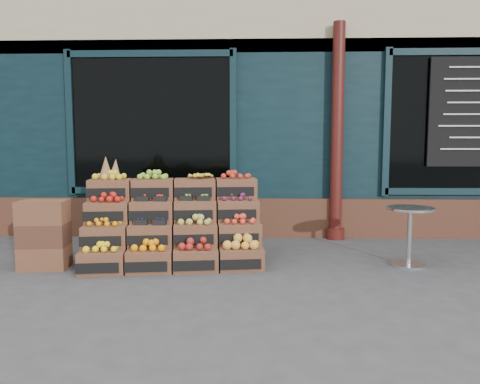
{
  "coord_description": "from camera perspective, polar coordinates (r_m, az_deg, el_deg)",
  "views": [
    {
      "loc": [
        -0.01,
        -4.98,
        1.44
      ],
      "look_at": [
        -0.2,
        0.7,
        0.85
      ],
      "focal_mm": 35.0,
      "sensor_mm": 36.0,
      "label": 1
    }
  ],
  "objects": [
    {
      "name": "crate_display",
      "position": [
        5.76,
        -8.11,
        -4.56
      ],
      "size": [
        2.18,
        1.27,
        1.29
      ],
      "rotation": [
        0.0,
        0.0,
        0.13
      ],
      "color": "brown",
      "rests_on": "ground"
    },
    {
      "name": "shop_facade",
      "position": [
        10.14,
        2.01,
        11.35
      ],
      "size": [
        12.0,
        6.24,
        4.8
      ],
      "color": "black",
      "rests_on": "ground"
    },
    {
      "name": "spare_crates",
      "position": [
        5.87,
        -22.78,
        -4.81
      ],
      "size": [
        0.56,
        0.41,
        0.79
      ],
      "rotation": [
        0.0,
        0.0,
        0.09
      ],
      "color": "brown",
      "rests_on": "ground"
    },
    {
      "name": "ground",
      "position": [
        5.19,
        1.98,
        -10.2
      ],
      "size": [
        60.0,
        60.0,
        0.0
      ],
      "primitive_type": "plane",
      "color": "#3E3E40",
      "rests_on": "ground"
    },
    {
      "name": "shopkeeper",
      "position": [
        7.85,
        -11.2,
        3.31
      ],
      "size": [
        0.88,
        0.66,
        2.19
      ],
      "primitive_type": "imported",
      "rotation": [
        0.0,
        0.0,
        2.96
      ],
      "color": "#1B6134",
      "rests_on": "ground"
    },
    {
      "name": "bistro_table",
      "position": [
        5.85,
        19.98,
        -4.32
      ],
      "size": [
        0.56,
        0.56,
        0.7
      ],
      "rotation": [
        0.0,
        0.0,
        -0.43
      ],
      "color": "#B4B6BB",
      "rests_on": "ground"
    }
  ]
}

